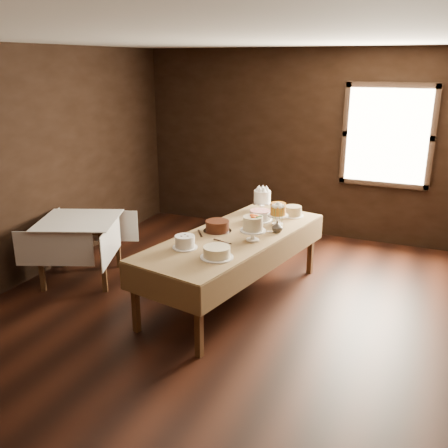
# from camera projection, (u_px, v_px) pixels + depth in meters

# --- Properties ---
(floor) EXTENTS (5.00, 6.00, 0.01)m
(floor) POSITION_uv_depth(u_px,v_px,m) (217.00, 312.00, 5.41)
(floor) COLOR black
(floor) RESTS_ON ground
(ceiling) EXTENTS (5.00, 6.00, 0.01)m
(ceiling) POSITION_uv_depth(u_px,v_px,m) (215.00, 38.00, 4.54)
(ceiling) COLOR beige
(ceiling) RESTS_ON wall_back
(wall_back) EXTENTS (5.00, 0.02, 2.80)m
(wall_back) POSITION_uv_depth(u_px,v_px,m) (298.00, 144.00, 7.59)
(wall_back) COLOR black
(wall_back) RESTS_ON ground
(wall_left) EXTENTS (0.02, 6.00, 2.80)m
(wall_left) POSITION_uv_depth(u_px,v_px,m) (26.00, 167.00, 5.93)
(wall_left) COLOR black
(wall_left) RESTS_ON ground
(window) EXTENTS (1.10, 0.05, 1.30)m
(window) POSITION_uv_depth(u_px,v_px,m) (387.00, 136.00, 6.97)
(window) COLOR #FFEABF
(window) RESTS_ON wall_back
(display_table) EXTENTS (1.44, 2.65, 0.78)m
(display_table) POSITION_uv_depth(u_px,v_px,m) (234.00, 240.00, 5.50)
(display_table) COLOR #472E1B
(display_table) RESTS_ON ground
(side_table) EXTENTS (1.20, 1.20, 0.77)m
(side_table) POSITION_uv_depth(u_px,v_px,m) (79.00, 227.00, 6.05)
(side_table) COLOR #472E1B
(side_table) RESTS_ON ground
(cake_meringue) EXTENTS (0.27, 0.27, 0.27)m
(cake_meringue) POSITION_uv_depth(u_px,v_px,m) (262.00, 201.00, 6.34)
(cake_meringue) COLOR silver
(cake_meringue) RESTS_ON display_table
(cake_speckled) EXTENTS (0.27, 0.27, 0.13)m
(cake_speckled) POSITION_uv_depth(u_px,v_px,m) (293.00, 211.00, 6.13)
(cake_speckled) COLOR white
(cake_speckled) RESTS_ON display_table
(cake_lattice) EXTENTS (0.31, 0.31, 0.12)m
(cake_lattice) POSITION_uv_depth(u_px,v_px,m) (260.00, 216.00, 5.97)
(cake_lattice) COLOR white
(cake_lattice) RESTS_ON display_table
(cake_caramel) EXTENTS (0.24, 0.24, 0.27)m
(cake_caramel) POSITION_uv_depth(u_px,v_px,m) (278.00, 215.00, 5.79)
(cake_caramel) COLOR white
(cake_caramel) RESTS_ON display_table
(cake_chocolate) EXTENTS (0.35, 0.35, 0.13)m
(cake_chocolate) POSITION_uv_depth(u_px,v_px,m) (217.00, 226.00, 5.58)
(cake_chocolate) COLOR silver
(cake_chocolate) RESTS_ON display_table
(cake_flowers) EXTENTS (0.30, 0.30, 0.28)m
(cake_flowers) POSITION_uv_depth(u_px,v_px,m) (253.00, 230.00, 5.27)
(cake_flowers) COLOR white
(cake_flowers) RESTS_ON display_table
(cake_swirl) EXTENTS (0.28, 0.28, 0.13)m
(cake_swirl) POSITION_uv_depth(u_px,v_px,m) (185.00, 242.00, 5.08)
(cake_swirl) COLOR white
(cake_swirl) RESTS_ON display_table
(cake_cream) EXTENTS (0.33, 0.33, 0.11)m
(cake_cream) POSITION_uv_depth(u_px,v_px,m) (217.00, 253.00, 4.83)
(cake_cream) COLOR white
(cake_cream) RESTS_ON display_table
(cake_server_a) EXTENTS (0.24, 0.08, 0.01)m
(cake_server_a) POSITION_uv_depth(u_px,v_px,m) (226.00, 243.00, 5.24)
(cake_server_a) COLOR silver
(cake_server_a) RESTS_ON display_table
(cake_server_c) EXTENTS (0.09, 0.24, 0.01)m
(cake_server_c) POSITION_uv_depth(u_px,v_px,m) (248.00, 227.00, 5.72)
(cake_server_c) COLOR silver
(cake_server_c) RESTS_ON display_table
(cake_server_d) EXTENTS (0.23, 0.12, 0.01)m
(cake_server_d) POSITION_uv_depth(u_px,v_px,m) (267.00, 232.00, 5.58)
(cake_server_d) COLOR silver
(cake_server_d) RESTS_ON display_table
(cake_server_e) EXTENTS (0.16, 0.21, 0.01)m
(cake_server_e) POSITION_uv_depth(u_px,v_px,m) (201.00, 235.00, 5.47)
(cake_server_e) COLOR silver
(cake_server_e) RESTS_ON display_table
(flower_vase) EXTENTS (0.13, 0.13, 0.13)m
(flower_vase) POSITION_uv_depth(u_px,v_px,m) (277.00, 227.00, 5.55)
(flower_vase) COLOR #2D2823
(flower_vase) RESTS_ON display_table
(flower_bouquet) EXTENTS (0.14, 0.14, 0.20)m
(flower_bouquet) POSITION_uv_depth(u_px,v_px,m) (278.00, 211.00, 5.49)
(flower_bouquet) COLOR white
(flower_bouquet) RESTS_ON flower_vase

